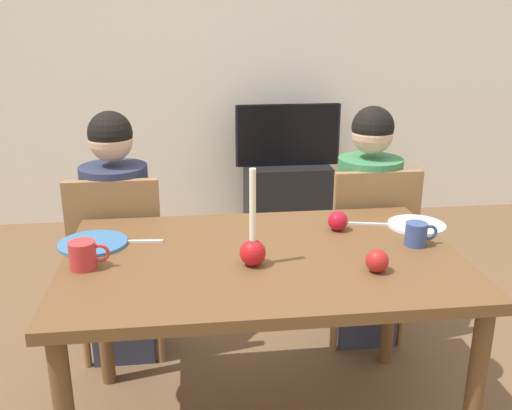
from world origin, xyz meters
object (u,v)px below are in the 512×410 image
object	(u,v)px
mug_right	(417,234)
apple_by_left_plate	(377,261)
candle_centerpiece	(253,246)
mug_left	(84,255)
apple_near_candle	(338,221)
plate_right	(417,225)
person_right_child	(366,231)
chair_right	(367,244)
tv_stand	(287,195)
plate_left	(93,243)
tv	(288,135)
chair_left	(119,256)
dining_table	(263,276)
person_left_child	(119,242)

from	to	relation	value
mug_right	apple_by_left_plate	xyz separation A→B (m)	(-0.22, -0.20, -0.00)
candle_centerpiece	apple_by_left_plate	world-z (taller)	candle_centerpiece
mug_left	apple_near_candle	xyz separation A→B (m)	(0.93, 0.25, -0.01)
plate_right	mug_left	size ratio (longest dim) A/B	1.70
person_right_child	apple_near_candle	xyz separation A→B (m)	(-0.27, -0.43, 0.22)
chair_right	mug_right	world-z (taller)	chair_right
tv_stand	plate_right	world-z (taller)	plate_right
person_right_child	apple_near_candle	world-z (taller)	person_right_child
plate_left	plate_right	size ratio (longest dim) A/B	1.11
tv	apple_near_candle	bearing A→B (deg)	-94.68
chair_left	plate_right	xyz separation A→B (m)	(1.23, -0.40, 0.24)
person_right_child	apple_by_left_plate	distance (m)	0.88
tv_stand	tv	world-z (taller)	tv
chair_right	mug_left	distance (m)	1.39
chair_left	mug_left	distance (m)	0.71
chair_left	candle_centerpiece	bearing A→B (deg)	-52.17
person_right_child	mug_right	bearing A→B (deg)	-91.43
chair_right	mug_left	world-z (taller)	chair_right
tv_stand	candle_centerpiece	distance (m)	2.51
apple_near_candle	dining_table	bearing A→B (deg)	-147.77
dining_table	apple_near_candle	bearing A→B (deg)	32.23
apple_near_candle	tv	bearing A→B (deg)	85.32
dining_table	candle_centerpiece	world-z (taller)	candle_centerpiece
dining_table	chair_left	distance (m)	0.86
person_left_child	candle_centerpiece	xyz separation A→B (m)	(0.54, -0.72, 0.25)
mug_right	apple_near_candle	bearing A→B (deg)	143.50
chair_left	apple_by_left_plate	bearing A→B (deg)	-40.18
chair_right	plate_left	distance (m)	1.30
person_right_child	apple_by_left_plate	world-z (taller)	person_right_child
mug_left	tv_stand	bearing A→B (deg)	64.72
candle_centerpiece	apple_by_left_plate	size ratio (longest dim) A/B	4.37
tv_stand	apple_near_candle	world-z (taller)	apple_near_candle
person_left_child	plate_right	xyz separation A→B (m)	(1.23, -0.43, 0.19)
tv_stand	tv	size ratio (longest dim) A/B	0.81
dining_table	plate_right	distance (m)	0.69
person_right_child	chair_right	bearing A→B (deg)	-90.00
apple_by_left_plate	person_right_child	bearing A→B (deg)	74.09
person_left_child	apple_by_left_plate	xyz separation A→B (m)	(0.94, -0.82, 0.22)
chair_left	mug_right	size ratio (longest dim) A/B	7.35
person_right_child	apple_by_left_plate	xyz separation A→B (m)	(-0.23, -0.82, 0.22)
chair_left	mug_right	world-z (taller)	chair_left
plate_right	tv_stand	bearing A→B (deg)	94.27
apple_by_left_plate	mug_left	bearing A→B (deg)	171.52
person_right_child	mug_left	xyz separation A→B (m)	(-1.20, -0.68, 0.23)
candle_centerpiece	apple_near_candle	xyz separation A→B (m)	(0.37, 0.29, -0.03)
dining_table	chair_right	distance (m)	0.86
person_left_child	plate_left	bearing A→B (deg)	-93.71
dining_table	plate_left	distance (m)	0.64
tv	plate_right	world-z (taller)	tv
chair_right	person_left_child	distance (m)	1.17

